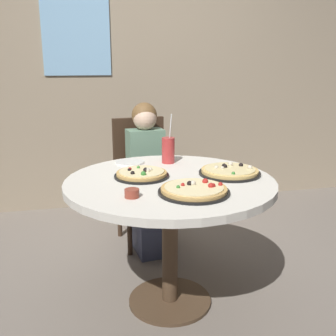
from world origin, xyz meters
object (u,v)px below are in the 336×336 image
pizza_cheese (230,171)px  plate_small (130,162)px  diner_child (149,186)px  pizza_pepperoni (142,174)px  chair_wooden (142,173)px  soda_cup (168,150)px  sauce_bowl (132,193)px  dining_table (170,198)px  pizza_veggie (194,190)px

pizza_cheese → plate_small: pizza_cheese is taller
pizza_cheese → plate_small: bearing=144.0°
diner_child → pizza_pepperoni: diner_child is taller
chair_wooden → diner_child: size_ratio=0.88×
chair_wooden → soda_cup: bearing=-81.9°
pizza_pepperoni → plate_small: (-0.02, 0.32, -0.01)m
pizza_pepperoni → sauce_bowl: (-0.10, -0.33, 0.00)m
pizza_pepperoni → soda_cup: soda_cup is taller
dining_table → pizza_veggie: 0.29m
soda_cup → sauce_bowl: soda_cup is taller
chair_wooden → diner_child: 0.19m
dining_table → soda_cup: 0.41m
diner_child → pizza_veggie: 1.03m
diner_child → pizza_cheese: 0.84m
chair_wooden → sauce_bowl: size_ratio=13.57×
pizza_veggie → plate_small: (-0.23, 0.65, -0.01)m
chair_wooden → pizza_veggie: (0.07, -1.17, 0.24)m
diner_child → soda_cup: 0.52m
pizza_veggie → sauce_bowl: pizza_veggie is taller
dining_table → chair_wooden: chair_wooden is taller
pizza_pepperoni → sauce_bowl: pizza_pepperoni is taller
sauce_bowl → pizza_veggie: bearing=-1.0°
diner_child → sauce_bowl: (-0.25, -0.98, 0.29)m
pizza_cheese → pizza_pepperoni: bearing=173.8°
pizza_pepperoni → sauce_bowl: 0.34m
dining_table → soda_cup: bearing=78.8°
pizza_cheese → pizza_pepperoni: (-0.49, 0.05, 0.00)m
diner_child → soda_cup: size_ratio=3.52×
dining_table → pizza_cheese: 0.37m
pizza_veggie → pizza_pepperoni: same height
diner_child → chair_wooden: bearing=95.6°
diner_child → pizza_cheese: bearing=-64.2°
dining_table → pizza_veggie: size_ratio=3.25×
dining_table → soda_cup: soda_cup is taller
dining_table → plate_small: plate_small is taller
pizza_cheese → diner_child: bearing=115.8°
pizza_veggie → diner_child: bearing=93.1°
sauce_bowl → plate_small: size_ratio=0.39×
pizza_veggie → pizza_cheese: 0.40m
pizza_cheese → dining_table: bearing=-175.8°
dining_table → plate_small: 0.45m
chair_wooden → pizza_pepperoni: chair_wooden is taller
pizza_veggie → chair_wooden: bearing=93.5°
chair_wooden → dining_table: bearing=-89.4°
pizza_pepperoni → plate_small: size_ratio=1.68×
soda_cup → plate_small: size_ratio=1.71×
dining_table → diner_child: diner_child is taller
pizza_veggie → soda_cup: soda_cup is taller
diner_child → plate_small: diner_child is taller
dining_table → pizza_veggie: bearing=-76.3°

